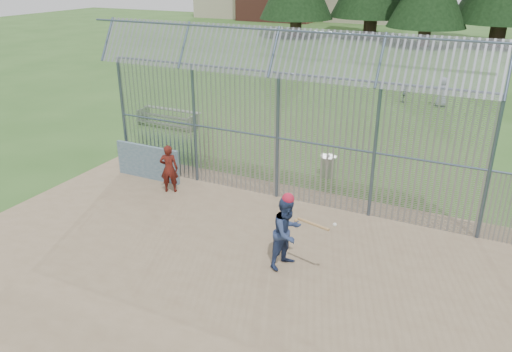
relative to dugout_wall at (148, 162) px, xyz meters
The scene contains 11 objects.
ground 5.47m from the dugout_wall, 32.23° to the right, with size 120.00×120.00×0.00m, color #2D511E.
dirt_infield 5.75m from the dugout_wall, 36.47° to the right, with size 14.00×10.00×0.02m, color #756047.
dugout_wall is the anchor object (origin of this frame).
batter 7.08m from the dugout_wall, 24.56° to the right, with size 0.89×0.70×1.84m, color navy.
onlooker 1.44m from the dugout_wall, 23.84° to the right, with size 0.58×0.38×1.60m, color maroon.
bg_kid_standing 16.48m from the dugout_wall, 61.50° to the left, with size 0.77×0.50×1.57m, color slate.
bg_kid_seated 15.66m from the dugout_wall, 67.37° to the left, with size 0.59×0.25×1.01m, color slate.
batting_gear 7.29m from the dugout_wall, 24.36° to the right, with size 1.44×0.49×0.62m.
trash_can 6.28m from the dugout_wall, 28.24° to the left, with size 0.56×0.56×0.82m.
bleacher 6.12m from the dugout_wall, 118.97° to the left, with size 3.00×0.95×0.72m.
backstop_fence 6.66m from the dugout_wall, ahead, with size 20.09×0.81×5.30m.
Camera 1 is at (5.80, -9.85, 6.91)m, focal length 35.00 mm.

